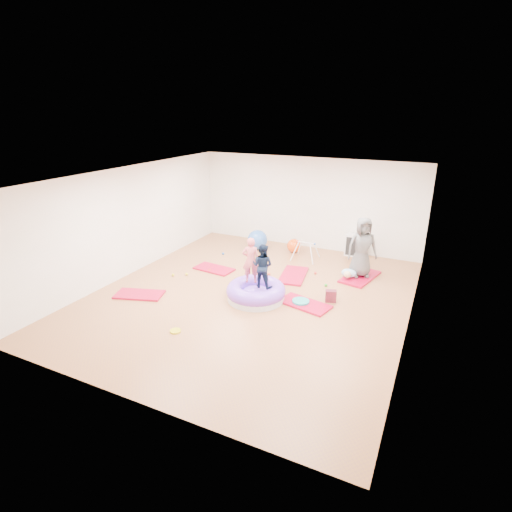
% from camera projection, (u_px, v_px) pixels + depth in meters
% --- Properties ---
extents(room, '(7.01, 8.01, 2.81)m').
position_uv_depth(room, '(250.00, 239.00, 8.93)').
color(room, '#9D6737').
rests_on(room, ground).
extents(gym_mat_front_left, '(1.23, 0.87, 0.05)m').
position_uv_depth(gym_mat_front_left, '(139.00, 294.00, 9.43)').
color(gym_mat_front_left, '#B10C2F').
rests_on(gym_mat_front_left, ground).
extents(gym_mat_mid_left, '(1.13, 0.65, 0.04)m').
position_uv_depth(gym_mat_mid_left, '(214.00, 269.00, 10.93)').
color(gym_mat_mid_left, '#B10C2F').
rests_on(gym_mat_mid_left, ground).
extents(gym_mat_center_back, '(0.80, 1.31, 0.05)m').
position_uv_depth(gym_mat_center_back, '(293.00, 275.00, 10.51)').
color(gym_mat_center_back, '#B10C2F').
rests_on(gym_mat_center_back, ground).
extents(gym_mat_right, '(1.25, 0.82, 0.05)m').
position_uv_depth(gym_mat_right, '(305.00, 304.00, 8.97)').
color(gym_mat_right, '#B10C2F').
rests_on(gym_mat_right, ground).
extents(gym_mat_rear_right, '(0.91, 1.40, 0.05)m').
position_uv_depth(gym_mat_rear_right, '(360.00, 277.00, 10.41)').
color(gym_mat_rear_right, '#B10C2F').
rests_on(gym_mat_rear_right, ground).
extents(inflatable_cushion, '(1.37, 1.37, 0.43)m').
position_uv_depth(inflatable_cushion, '(256.00, 292.00, 9.21)').
color(inflatable_cushion, silver).
rests_on(inflatable_cushion, ground).
extents(child_pink, '(0.46, 0.39, 1.09)m').
position_uv_depth(child_pink, '(251.00, 258.00, 9.11)').
color(child_pink, '#D3575D').
rests_on(child_pink, inflatable_cushion).
extents(child_navy, '(0.50, 0.39, 1.01)m').
position_uv_depth(child_navy, '(262.00, 264.00, 8.89)').
color(child_navy, black).
rests_on(child_navy, inflatable_cushion).
extents(adult_caregiver, '(0.91, 0.80, 1.56)m').
position_uv_depth(adult_caregiver, '(362.00, 247.00, 10.16)').
color(adult_caregiver, '#4D4D4D').
rests_on(adult_caregiver, gym_mat_rear_right).
extents(infant, '(0.39, 0.40, 0.23)m').
position_uv_depth(infant, '(349.00, 273.00, 10.25)').
color(infant, '#8FBDDC').
rests_on(infant, gym_mat_rear_right).
extents(ball_pit_balls, '(3.90, 2.69, 0.08)m').
position_uv_depth(ball_pit_balls, '(241.00, 275.00, 10.51)').
color(ball_pit_balls, red).
rests_on(ball_pit_balls, ground).
extents(exercise_ball_blue, '(0.62, 0.62, 0.62)m').
position_uv_depth(exercise_ball_blue, '(257.00, 240.00, 12.43)').
color(exercise_ball_blue, '#2B5CB2').
rests_on(exercise_ball_blue, ground).
extents(exercise_ball_orange, '(0.42, 0.42, 0.42)m').
position_uv_depth(exercise_ball_orange, '(294.00, 246.00, 12.18)').
color(exercise_ball_orange, '#E64A0F').
rests_on(exercise_ball_orange, ground).
extents(infant_play_gym, '(0.71, 0.68, 0.55)m').
position_uv_depth(infant_play_gym, '(306.00, 248.00, 11.51)').
color(infant_play_gym, silver).
rests_on(infant_play_gym, ground).
extents(cube_shelf, '(0.64, 0.32, 0.64)m').
position_uv_depth(cube_shelf, '(356.00, 246.00, 11.86)').
color(cube_shelf, silver).
rests_on(cube_shelf, ground).
extents(balance_disc, '(0.39, 0.39, 0.09)m').
position_uv_depth(balance_disc, '(301.00, 302.00, 9.01)').
color(balance_disc, teal).
rests_on(balance_disc, ground).
extents(backpack, '(0.28, 0.22, 0.28)m').
position_uv_depth(backpack, '(331.00, 296.00, 9.08)').
color(backpack, maroon).
rests_on(backpack, ground).
extents(yellow_toy, '(0.22, 0.22, 0.03)m').
position_uv_depth(yellow_toy, '(175.00, 331.00, 7.90)').
color(yellow_toy, yellow).
rests_on(yellow_toy, ground).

